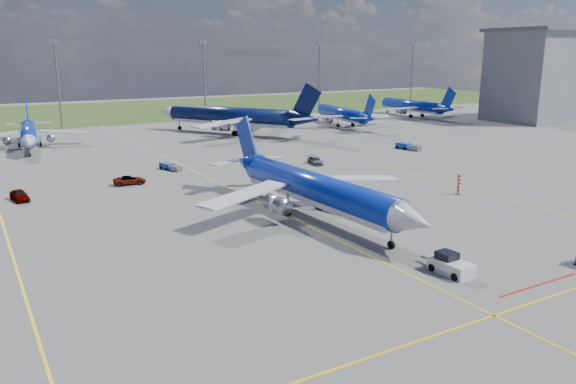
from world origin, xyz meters
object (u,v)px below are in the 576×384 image
bg_jet_nnw (30,148)px  service_car_b (130,180)px  main_airliner (315,218)px  warning_post (459,184)px  baggage_tug_e (407,147)px  pushback_tug (450,265)px  service_car_c (315,161)px  bg_jet_n (231,134)px  baggage_tug_w (347,192)px  bg_jet_ene (411,117)px  bg_jet_ne (342,126)px  baggage_tug_c (170,167)px  service_car_a (20,195)px

bg_jet_nnw → service_car_b: size_ratio=7.03×
main_airliner → service_car_b: main_airliner is taller
warning_post → bg_jet_nnw: bg_jet_nnw is taller
bg_jet_nnw → baggage_tug_e: (66.47, -40.67, 0.58)m
main_airliner → pushback_tug: main_airliner is taller
service_car_c → warning_post: bearing=-68.4°
service_car_c → baggage_tug_e: (24.81, 3.64, -0.07)m
bg_jet_n → baggage_tug_w: bg_jet_n is taller
service_car_c → baggage_tug_w: 22.56m
bg_jet_ene → main_airliner: (-86.38, -77.89, 0.00)m
service_car_b → baggage_tug_e: (57.51, 2.86, -0.08)m
bg_jet_ne → warning_post: bearing=76.3°
bg_jet_n → bg_jet_ne: size_ratio=1.32×
baggage_tug_e → bg_jet_nnw: bearing=136.6°
warning_post → main_airliner: bearing=178.8°
bg_jet_n → baggage_tug_w: 65.09m
bg_jet_nnw → baggage_tug_w: bg_jet_nnw is taller
baggage_tug_c → service_car_b: bearing=-158.4°
pushback_tug → baggage_tug_c: (-6.51, 56.96, -0.26)m
main_airliner → service_car_b: 32.24m
bg_jet_ne → pushback_tug: (-53.35, -90.92, 0.76)m
baggage_tug_c → baggage_tug_e: size_ratio=0.86×
bg_jet_ne → baggage_tug_e: bg_jet_ne is taller
service_car_a → baggage_tug_e: bearing=-5.6°
bg_jet_nnw → pushback_tug: 96.18m
main_airliner → baggage_tug_c: size_ratio=8.05×
warning_post → pushback_tug: warning_post is taller
bg_jet_ne → service_car_a: size_ratio=8.11×
baggage_tug_w → baggage_tug_c: bearing=118.8°
service_car_a → bg_jet_n: bearing=31.3°
service_car_a → baggage_tug_w: (39.55, -19.56, -0.29)m
bg_jet_n → bg_jet_nnw: bearing=-34.0°
pushback_tug → service_car_b: pushback_tug is taller
bg_jet_ne → service_car_a: bg_jet_ne is taller
warning_post → service_car_c: size_ratio=0.68×
bg_jet_n → bg_jet_ene: size_ratio=1.29×
service_car_b → bg_jet_n: bearing=-35.5°
warning_post → service_car_b: bearing=142.3°
warning_post → bg_jet_ene: (62.95, 78.37, -1.50)m
bg_jet_n → baggage_tug_e: (21.32, -39.41, 0.58)m
bg_jet_ene → service_car_a: bearing=26.8°
main_airliner → warning_post: bearing=-3.4°
bg_jet_ne → service_car_c: bg_jet_ne is taller
bg_jet_nnw → main_airliner: (23.47, -72.32, 0.00)m
bg_jet_n → bg_jet_ene: 65.06m
baggage_tug_w → pushback_tug: bearing=-107.2°
baggage_tug_c → warning_post: bearing=-70.1°
bg_jet_ne → main_airliner: size_ratio=0.91×
pushback_tug → baggage_tug_c: 57.33m
bg_jet_ne → bg_jet_ene: bg_jet_ene is taller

